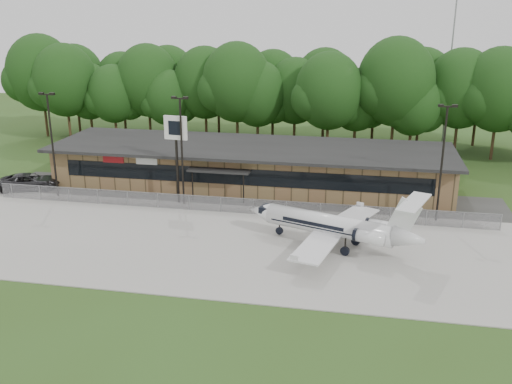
% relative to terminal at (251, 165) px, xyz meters
% --- Properties ---
extents(ground, '(160.00, 160.00, 0.00)m').
position_rel_terminal_xyz_m(ground, '(0.00, -23.94, -2.18)').
color(ground, '#314819').
rests_on(ground, ground).
extents(apron, '(64.00, 18.00, 0.08)m').
position_rel_terminal_xyz_m(apron, '(0.00, -15.94, -2.14)').
color(apron, '#9E9B93').
rests_on(apron, ground).
extents(parking_lot, '(50.00, 9.00, 0.06)m').
position_rel_terminal_xyz_m(parking_lot, '(0.00, -4.44, -2.15)').
color(parking_lot, '#383835').
rests_on(parking_lot, ground).
extents(terminal, '(41.00, 11.65, 4.30)m').
position_rel_terminal_xyz_m(terminal, '(0.00, 0.00, 0.00)').
color(terminal, brown).
rests_on(terminal, ground).
extents(fence, '(46.00, 0.04, 1.52)m').
position_rel_terminal_xyz_m(fence, '(0.00, -8.94, -1.40)').
color(fence, gray).
rests_on(fence, ground).
extents(treeline, '(72.00, 12.00, 15.00)m').
position_rel_terminal_xyz_m(treeline, '(0.00, 18.06, 5.32)').
color(treeline, '#153310').
rests_on(treeline, ground).
extents(radio_mast, '(0.20, 0.20, 25.00)m').
position_rel_terminal_xyz_m(radio_mast, '(22.00, 24.06, 10.32)').
color(radio_mast, gray).
rests_on(radio_mast, ground).
extents(light_pole_left, '(1.55, 0.30, 10.23)m').
position_rel_terminal_xyz_m(light_pole_left, '(-18.00, -7.44, 3.80)').
color(light_pole_left, black).
rests_on(light_pole_left, ground).
extents(light_pole_mid, '(1.55, 0.30, 10.23)m').
position_rel_terminal_xyz_m(light_pole_mid, '(-5.00, -7.44, 3.80)').
color(light_pole_mid, black).
rests_on(light_pole_mid, ground).
extents(light_pole_right, '(1.55, 0.30, 10.23)m').
position_rel_terminal_xyz_m(light_pole_right, '(18.00, -7.44, 3.80)').
color(light_pole_right, black).
rests_on(light_pole_right, ground).
extents(business_jet, '(14.46, 12.94, 4.93)m').
position_rel_terminal_xyz_m(business_jet, '(9.63, -14.97, -0.41)').
color(business_jet, silver).
rests_on(business_jet, ground).
extents(suv, '(6.62, 4.71, 1.68)m').
position_rel_terminal_xyz_m(suv, '(-22.00, -5.96, -1.34)').
color(suv, '#2D2D2F').
rests_on(suv, ground).
extents(pole_sign, '(2.22, 0.47, 8.41)m').
position_rel_terminal_xyz_m(pole_sign, '(-5.61, -7.14, 4.26)').
color(pole_sign, black).
rests_on(pole_sign, ground).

